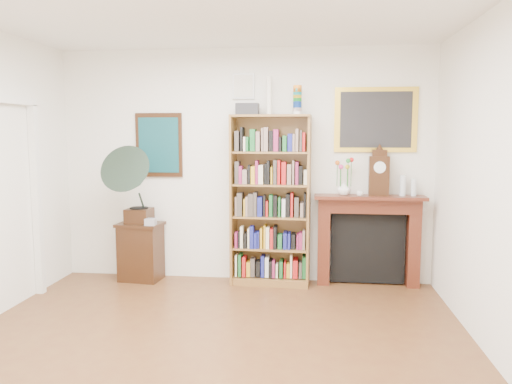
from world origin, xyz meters
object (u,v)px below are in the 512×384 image
fireplace (368,233)px  teacup (360,194)px  flower_vase (344,188)px  bottle_left (403,185)px  cd_stack (151,222)px  bookshelf (271,191)px  side_cabinet (141,251)px  bottle_right (414,187)px  mantel_clock (379,174)px  gramophone (133,180)px

fireplace → teacup: 0.51m
flower_vase → bottle_left: size_ratio=0.66×
flower_vase → teacup: flower_vase is taller
fireplace → bottle_left: bottle_left is taller
cd_stack → bottle_left: (2.94, 0.21, 0.45)m
bookshelf → side_cabinet: bookshelf is taller
cd_stack → bottle_left: bearing=4.0°
side_cabinet → bottle_right: bottle_right is taller
flower_vase → side_cabinet: bearing=-178.5°
bookshelf → mantel_clock: bookshelf is taller
bookshelf → teacup: 1.03m
gramophone → cd_stack: gramophone is taller
bookshelf → bottle_right: 1.65m
cd_stack → flower_vase: bearing=4.8°
side_cabinet → teacup: (2.62, -0.02, 0.75)m
side_cabinet → fireplace: size_ratio=0.56×
fireplace → flower_vase: 0.61m
fireplace → mantel_clock: mantel_clock is taller
mantel_clock → bottle_right: size_ratio=2.64×
fireplace → bottle_left: bearing=-4.3°
cd_stack → mantel_clock: (2.67, 0.21, 0.58)m
gramophone → bottle_left: (3.13, 0.23, -0.05)m
bookshelf → mantel_clock: size_ratio=4.38×
gramophone → flower_vase: size_ratio=5.96×
bottle_right → mantel_clock: bearing=-179.8°
side_cabinet → bottle_left: bearing=7.5°
bottle_left → bottle_right: 0.12m
bottle_right → bottle_left: bearing=179.8°
bookshelf → cd_stack: (-1.42, -0.15, -0.37)m
teacup → bottle_left: bottle_left is taller
cd_stack → teacup: (2.45, 0.11, 0.36)m
mantel_clock → teacup: size_ratio=6.78×
flower_vase → teacup: (0.18, -0.08, -0.05)m
flower_vase → bottle_left: 0.67m
fireplace → bottle_right: 0.74m
bookshelf → cd_stack: bearing=-170.9°
bookshelf → bottle_right: (1.65, 0.06, 0.05)m
bottle_right → teacup: bearing=-170.9°
mantel_clock → teacup: mantel_clock is taller
cd_stack → teacup: teacup is taller
side_cabinet → bottle_right: bearing=7.4°
mantel_clock → bookshelf: bearing=-175.9°
mantel_clock → teacup: 0.33m
flower_vase → bottle_left: bearing=1.5°
mantel_clock → cd_stack: bearing=-174.0°
cd_stack → bottle_left: size_ratio=0.50×
side_cabinet → cd_stack: (0.17, -0.13, 0.39)m
gramophone → cd_stack: 0.53m
fireplace → mantel_clock: size_ratio=2.42×
mantel_clock → flower_vase: 0.43m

